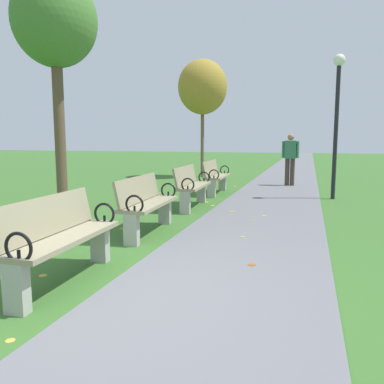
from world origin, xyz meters
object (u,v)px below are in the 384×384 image
(park_bench_2, at_px, (147,203))
(pedestrian_walking, at_px, (290,157))
(park_bench_4, at_px, (215,176))
(tree_2, at_px, (203,87))
(park_bench_3, at_px, (191,185))
(tree_1, at_px, (55,24))
(park_bench_1, at_px, (60,237))
(lamp_post, at_px, (337,104))

(park_bench_2, height_order, pedestrian_walking, pedestrian_walking)
(park_bench_4, xyz_separation_m, tree_2, (-1.59, 4.48, 2.95))
(park_bench_3, relative_size, pedestrian_walking, 1.00)
(pedestrian_walking, bearing_deg, tree_1, -118.30)
(park_bench_1, bearing_deg, park_bench_4, 90.00)
(park_bench_4, bearing_deg, tree_2, 109.49)
(park_bench_3, height_order, tree_1, tree_1)
(park_bench_4, bearing_deg, pedestrian_walking, 52.60)
(park_bench_2, bearing_deg, park_bench_1, -90.00)
(tree_2, bearing_deg, park_bench_3, -76.76)
(tree_2, bearing_deg, lamp_post, -44.74)
(tree_2, height_order, lamp_post, tree_2)
(park_bench_1, relative_size, tree_2, 0.36)
(park_bench_2, bearing_deg, lamp_post, 56.92)
(park_bench_1, relative_size, park_bench_4, 1.00)
(tree_1, bearing_deg, park_bench_4, 67.58)
(park_bench_3, distance_m, pedestrian_walking, 5.04)
(pedestrian_walking, bearing_deg, park_bench_1, -101.15)
(lamp_post, bearing_deg, park_bench_2, -123.08)
(park_bench_1, height_order, pedestrian_walking, pedestrian_walking)
(park_bench_1, bearing_deg, park_bench_2, 90.00)
(park_bench_2, xyz_separation_m, lamp_post, (3.01, 4.62, 1.82))
(pedestrian_walking, bearing_deg, lamp_post, -64.80)
(park_bench_2, distance_m, park_bench_3, 2.44)
(pedestrian_walking, distance_m, lamp_post, 3.07)
(park_bench_3, height_order, pedestrian_walking, pedestrian_walking)
(park_bench_1, height_order, park_bench_4, same)
(park_bench_2, distance_m, tree_2, 9.77)
(tree_2, bearing_deg, tree_1, -91.30)
(park_bench_1, bearing_deg, park_bench_3, 90.00)
(park_bench_2, height_order, park_bench_4, same)
(park_bench_4, bearing_deg, park_bench_3, -90.00)
(park_bench_3, bearing_deg, tree_1, -130.79)
(park_bench_1, distance_m, pedestrian_walking, 9.54)
(park_bench_3, xyz_separation_m, pedestrian_walking, (1.84, 4.67, 0.44))
(park_bench_3, bearing_deg, park_bench_2, -90.00)
(park_bench_2, relative_size, tree_2, 0.36)
(park_bench_4, distance_m, tree_2, 5.59)
(tree_1, xyz_separation_m, lamp_post, (4.80, 4.25, -1.10))
(tree_1, xyz_separation_m, pedestrian_walking, (3.63, 6.74, -2.48))
(park_bench_1, xyz_separation_m, park_bench_4, (-0.00, 6.94, 0.00))
(park_bench_2, relative_size, tree_1, 0.38)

